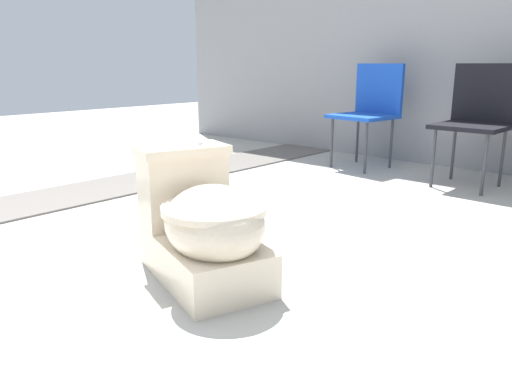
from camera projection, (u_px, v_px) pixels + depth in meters
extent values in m
plane|color=#A8A59E|center=(121.00, 275.00, 2.02)|extent=(14.00, 14.00, 0.00)
cube|color=#605B56|center=(72.00, 195.00, 3.24)|extent=(0.56, 8.00, 0.01)
cube|color=beige|center=(205.00, 259.00, 1.96)|extent=(0.68, 0.51, 0.17)
ellipsoid|color=beige|center=(215.00, 223.00, 1.83)|extent=(0.53, 0.48, 0.28)
cylinder|color=beige|center=(214.00, 209.00, 1.82)|extent=(0.49, 0.49, 0.03)
cube|color=beige|center=(183.00, 190.00, 2.08)|extent=(0.28, 0.38, 0.30)
cube|color=beige|center=(182.00, 150.00, 2.04)|extent=(0.31, 0.41, 0.04)
cylinder|color=silver|center=(200.00, 143.00, 2.07)|extent=(0.02, 0.02, 0.01)
cube|color=#1947B2|center=(363.00, 116.00, 4.02)|extent=(0.49, 0.49, 0.03)
cube|color=#1947B2|center=(379.00, 89.00, 4.10)|extent=(0.44, 0.08, 0.40)
cylinder|color=#38383D|center=(366.00, 148.00, 3.84)|extent=(0.02, 0.02, 0.40)
cylinder|color=#38383D|center=(332.00, 143.00, 4.09)|extent=(0.02, 0.02, 0.40)
cylinder|color=#38383D|center=(391.00, 143.00, 4.06)|extent=(0.02, 0.02, 0.40)
cylinder|color=#38383D|center=(357.00, 139.00, 4.31)|extent=(0.02, 0.02, 0.40)
cube|color=black|center=(471.00, 127.00, 3.37)|extent=(0.45, 0.45, 0.03)
cube|color=black|center=(486.00, 93.00, 3.46)|extent=(0.44, 0.04, 0.40)
cylinder|color=#38383D|center=(484.00, 165.00, 3.19)|extent=(0.02, 0.02, 0.40)
cylinder|color=#38383D|center=(433.00, 158.00, 3.42)|extent=(0.02, 0.02, 0.40)
cylinder|color=#38383D|center=(502.00, 158.00, 3.43)|extent=(0.02, 0.02, 0.40)
cylinder|color=#38383D|center=(453.00, 152.00, 3.65)|extent=(0.02, 0.02, 0.40)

